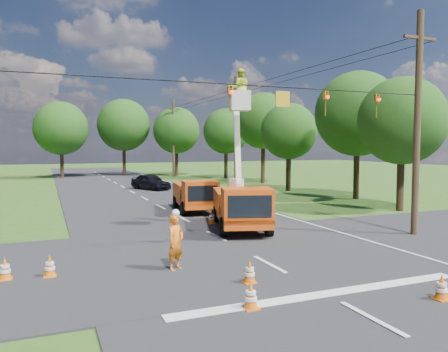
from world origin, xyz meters
name	(u,v)px	position (x,y,z in m)	size (l,w,h in m)	color
ground	(145,199)	(0.00, 20.00, 0.00)	(140.00, 140.00, 0.00)	#2E5218
road_main	(145,199)	(0.00, 20.00, 0.00)	(12.00, 100.00, 0.06)	black
road_cross	(244,252)	(0.00, 2.00, 0.00)	(56.00, 10.00, 0.07)	black
stop_bar	(326,296)	(0.00, -3.20, 0.00)	(9.00, 0.45, 0.02)	silver
edge_line	(213,196)	(5.60, 20.00, 0.00)	(0.12, 90.00, 0.02)	silver
bucket_truck	(241,195)	(1.75, 6.14, 1.69)	(3.77, 6.24, 7.75)	#DD410F
second_truck	(195,194)	(1.56, 12.54, 1.05)	(2.76, 5.61, 2.01)	#DD410F
ground_worker	(176,242)	(-3.08, 0.67, 0.93)	(0.68, 0.44, 1.86)	#EA5813
distant_car	(151,182)	(2.00, 26.66, 0.74)	(1.74, 4.34, 1.48)	black
traffic_cone_0	(251,296)	(-2.33, -3.36, 0.36)	(0.38, 0.38, 0.71)	orange
traffic_cone_1	(442,287)	(2.57, -4.68, 0.36)	(0.38, 0.38, 0.71)	orange
traffic_cone_2	(212,217)	(0.96, 8.09, 0.36)	(0.38, 0.38, 0.71)	orange
traffic_cone_3	(234,210)	(3.11, 10.04, 0.36)	(0.38, 0.38, 0.71)	orange
traffic_cone_4	(50,266)	(-6.90, 1.40, 0.36)	(0.38, 0.38, 0.71)	orange
traffic_cone_5	(5,269)	(-8.14, 1.58, 0.36)	(0.38, 0.38, 0.71)	orange
traffic_cone_7	(201,198)	(3.26, 16.19, 0.36)	(0.38, 0.38, 0.71)	orange
traffic_cone_8	(250,272)	(-1.47, -1.50, 0.36)	(0.38, 0.38, 0.71)	orange
pole_right_near	(417,122)	(8.50, 2.00, 5.11)	(1.80, 0.30, 10.00)	#4C3823
pole_right_mid	(236,133)	(8.50, 22.00, 5.11)	(1.80, 0.30, 10.00)	#4C3823
pole_right_far	(173,137)	(8.50, 42.00, 5.11)	(1.80, 0.30, 10.00)	#4C3823
signal_span	(297,99)	(2.23, 1.99, 5.88)	(18.00, 0.29, 1.07)	black
tree_right_a	(402,121)	(13.50, 8.00, 5.56)	(5.40, 5.40, 8.28)	#382616
tree_right_b	(358,114)	(15.00, 14.00, 6.43)	(6.40, 6.40, 9.65)	#382616
tree_right_c	(289,131)	(13.20, 21.00, 5.31)	(5.00, 5.00, 7.83)	#382616
tree_right_d	(263,121)	(14.80, 29.00, 6.68)	(6.00, 6.00, 9.70)	#382616
tree_right_e	(226,131)	(13.80, 37.00, 5.81)	(5.60, 5.60, 8.63)	#382616
tree_far_a	(61,128)	(-5.00, 45.00, 6.19)	(6.60, 6.60, 9.50)	#382616
tree_far_b	(124,125)	(3.00, 47.00, 6.81)	(7.00, 7.00, 10.32)	#382616
tree_far_c	(176,131)	(9.50, 44.00, 6.06)	(6.20, 6.20, 9.18)	#382616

